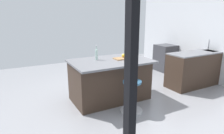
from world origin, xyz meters
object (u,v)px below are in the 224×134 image
(stool_by_window, at_px, (132,97))
(oven_range, at_px, (165,58))
(apple_yellow, at_px, (123,55))
(water_bottle, at_px, (96,54))
(kitchen_island, at_px, (110,80))
(cutting_board, at_px, (122,58))
(fruit_bowl, at_px, (130,54))

(stool_by_window, bearing_deg, oven_range, -143.89)
(apple_yellow, relative_size, water_bottle, 0.25)
(kitchen_island, distance_m, cutting_board, 0.54)
(stool_by_window, bearing_deg, water_bottle, -68.34)
(stool_by_window, relative_size, water_bottle, 2.01)
(apple_yellow, xyz_separation_m, water_bottle, (0.60, -0.12, 0.06))
(water_bottle, bearing_deg, stool_by_window, 111.66)
(fruit_bowl, bearing_deg, kitchen_island, 11.77)
(oven_range, bearing_deg, fruit_bowl, 26.77)
(fruit_bowl, bearing_deg, cutting_board, 26.57)
(oven_range, xyz_separation_m, fruit_bowl, (2.13, 1.08, 0.51))
(kitchen_island, distance_m, fruit_bowl, 0.79)
(oven_range, xyz_separation_m, cutting_board, (2.45, 1.24, 0.48))
(oven_range, distance_m, apple_yellow, 2.72)
(kitchen_island, height_order, stool_by_window, kitchen_island)
(oven_range, xyz_separation_m, apple_yellow, (2.39, 1.18, 0.53))
(kitchen_island, height_order, apple_yellow, apple_yellow)
(fruit_bowl, bearing_deg, oven_range, -153.23)
(oven_range, relative_size, apple_yellow, 11.19)
(stool_by_window, xyz_separation_m, fruit_bowl, (-0.52, -0.86, 0.64))
(stool_by_window, height_order, apple_yellow, apple_yellow)
(apple_yellow, xyz_separation_m, fruit_bowl, (-0.26, -0.10, -0.02))
(stool_by_window, distance_m, cutting_board, 0.95)
(kitchen_island, distance_m, stool_by_window, 0.75)
(oven_range, xyz_separation_m, water_bottle, (3.00, 1.06, 0.59))
(cutting_board, height_order, apple_yellow, apple_yellow)
(water_bottle, bearing_deg, kitchen_island, 150.30)
(stool_by_window, relative_size, apple_yellow, 8.08)
(stool_by_window, bearing_deg, apple_yellow, -108.90)
(oven_range, distance_m, water_bottle, 3.23)
(cutting_board, relative_size, fruit_bowl, 1.62)
(water_bottle, bearing_deg, apple_yellow, 168.84)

